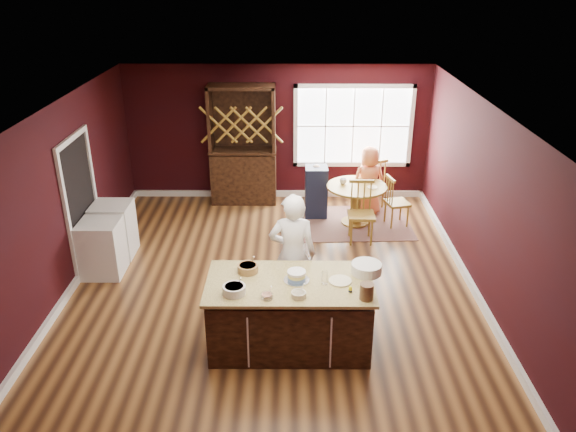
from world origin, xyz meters
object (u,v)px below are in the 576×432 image
object	(u,v)px
dining_table	(356,197)
dryer	(114,230)
layer_cake	(297,276)
washer	(102,248)
chair_east	(397,201)
high_chair	(316,191)
chair_north	(372,182)
baker	(293,255)
hutch	(243,145)
kitchen_island	(290,315)
chair_south	(361,213)
toddler	(315,176)
seated_woman	(369,181)

from	to	relation	value
dining_table	dryer	size ratio (longest dim) A/B	1.22
layer_cake	washer	distance (m)	3.50
chair_east	high_chair	size ratio (longest dim) A/B	0.94
dining_table	chair_north	distance (m)	0.90
dining_table	layer_cake	world-z (taller)	layer_cake
baker	hutch	world-z (taller)	hutch
kitchen_island	chair_south	size ratio (longest dim) A/B	1.88
kitchen_island	chair_south	world-z (taller)	chair_south
chair_north	toddler	distance (m)	1.27
toddler	dryer	xyz separation A→B (m)	(-3.36, -1.58, -0.36)
kitchen_island	chair_east	size ratio (longest dim) A/B	2.10
chair_south	chair_north	xyz separation A→B (m)	(0.39, 1.54, -0.03)
chair_east	chair_south	size ratio (longest dim) A/B	0.89
washer	dryer	bearing A→B (deg)	90.00
seated_woman	toddler	distance (m)	1.04
chair_north	dryer	xyz separation A→B (m)	(-4.51, -2.04, -0.07)
layer_cake	dryer	bearing A→B (deg)	141.35
chair_north	seated_woman	size ratio (longest dim) A/B	0.77
toddler	washer	distance (m)	4.05
chair_south	toddler	size ratio (longest dim) A/B	4.16
washer	baker	bearing A→B (deg)	-18.81
chair_south	seated_woman	world-z (taller)	seated_woman
kitchen_island	toddler	world-z (taller)	toddler
chair_north	hutch	xyz separation A→B (m)	(-2.54, 0.26, 0.66)
dining_table	seated_woman	distance (m)	0.55
baker	dryer	xyz separation A→B (m)	(-2.94, 1.64, -0.43)
chair_north	high_chair	distance (m)	1.21
dining_table	chair_east	distance (m)	0.75
kitchen_island	baker	bearing A→B (deg)	87.14
baker	high_chair	xyz separation A→B (m)	(0.45, 3.22, -0.36)
hutch	washer	size ratio (longest dim) A/B	2.68
dining_table	high_chair	xyz separation A→B (m)	(-0.72, 0.35, -0.02)
baker	toddler	world-z (taller)	baker
chair_east	washer	bearing A→B (deg)	96.25
dining_table	chair_south	world-z (taller)	chair_south
chair_north	dining_table	bearing A→B (deg)	40.51
hutch	dryer	size ratio (longest dim) A/B	2.62
seated_woman	hutch	world-z (taller)	hutch
kitchen_island	washer	size ratio (longest dim) A/B	2.31
seated_woman	high_chair	bearing A→B (deg)	-8.16
chair_north	kitchen_island	bearing A→B (deg)	46.88
baker	toddler	bearing A→B (deg)	-95.80
hutch	dryer	world-z (taller)	hutch
dining_table	high_chair	size ratio (longest dim) A/B	1.07
kitchen_island	layer_cake	size ratio (longest dim) A/B	6.40
toddler	washer	xyz separation A→B (m)	(-3.36, -2.22, -0.37)
hutch	washer	bearing A→B (deg)	-123.75
kitchen_island	dining_table	bearing A→B (deg)	71.61
layer_cake	chair_north	xyz separation A→B (m)	(1.53, 4.42, -0.47)
washer	kitchen_island	bearing A→B (deg)	-31.54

